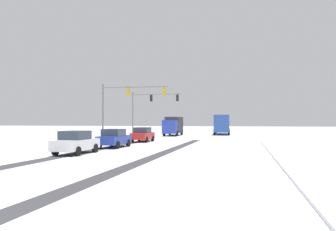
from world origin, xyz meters
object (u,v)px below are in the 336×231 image
traffic_signal_near_left (125,100)px  car_blue_second (114,138)px  traffic_signal_far_left (149,104)px  box_truck_delivery (173,125)px  car_white_third (76,142)px  car_red_lead (143,134)px  bus_oncoming (222,123)px

traffic_signal_near_left → car_blue_second: bearing=-76.3°
traffic_signal_far_left → box_truck_delivery: 8.27m
car_blue_second → car_white_third: bearing=-93.5°
traffic_signal_far_left → box_truck_delivery: bearing=76.0°
car_red_lead → car_blue_second: bearing=-90.0°
bus_oncoming → box_truck_delivery: (-7.40, -6.85, -0.36)m
traffic_signal_near_left → car_blue_second: traffic_signal_near_left is taller
traffic_signal_far_left → car_red_lead: traffic_signal_far_left is taller
box_truck_delivery → car_white_third: bearing=-90.3°
car_red_lead → car_blue_second: 8.11m
box_truck_delivery → bus_oncoming: bearing=42.8°
car_blue_second → box_truck_delivery: 24.86m
traffic_signal_far_left → traffic_signal_near_left: size_ratio=0.93×
car_red_lead → car_white_third: size_ratio=1.01×
traffic_signal_far_left → car_blue_second: 17.92m
traffic_signal_far_left → traffic_signal_near_left: 9.83m
bus_oncoming → box_truck_delivery: 10.09m
traffic_signal_far_left → box_truck_delivery: (1.86, 7.46, -3.05)m
traffic_signal_near_left → box_truck_delivery: (1.66, 17.29, -3.07)m
traffic_signal_far_left → car_white_third: bearing=-85.9°
traffic_signal_far_left → car_red_lead: bearing=-77.6°
car_white_third → car_blue_second: bearing=86.5°
traffic_signal_near_left → car_blue_second: (1.84, -7.55, -3.89)m
car_white_third → box_truck_delivery: (0.18, 30.77, 0.82)m
car_red_lead → bus_oncoming: bearing=73.0°
traffic_signal_near_left → car_white_third: size_ratio=1.82×
car_blue_second → box_truck_delivery: (-0.17, 24.84, 0.82)m
traffic_signal_near_left → traffic_signal_far_left: bearing=91.2°
traffic_signal_far_left → bus_oncoming: size_ratio=0.63×
traffic_signal_far_left → car_blue_second: bearing=-83.3°
car_blue_second → bus_oncoming: 32.53m
car_red_lead → box_truck_delivery: box_truck_delivery is taller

